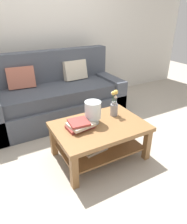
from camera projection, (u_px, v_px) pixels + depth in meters
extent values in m
plane|color=#ADA393|center=(89.00, 142.00, 2.82)|extent=(10.00, 10.00, 0.00)
cube|color=beige|center=(44.00, 29.00, 3.51)|extent=(6.40, 0.12, 2.70)
cube|color=#474C56|center=(58.00, 108.00, 3.36)|extent=(2.11, 0.90, 0.36)
cube|color=#40444E|center=(58.00, 93.00, 3.22)|extent=(1.87, 0.74, 0.20)
cube|color=#474C56|center=(49.00, 72.00, 3.40)|extent=(2.11, 0.20, 0.70)
cube|color=#474C56|center=(107.00, 92.00, 3.72)|extent=(0.20, 0.90, 0.60)
cube|color=#B26651|center=(21.00, 78.00, 3.08)|extent=(0.42, 0.23, 0.34)
cube|color=beige|center=(75.00, 70.00, 3.47)|extent=(0.41, 0.21, 0.34)
cube|color=olive|center=(100.00, 127.00, 2.36)|extent=(1.06, 0.73, 0.05)
cube|color=olive|center=(74.00, 172.00, 2.02)|extent=(0.07, 0.07, 0.40)
cube|color=olive|center=(147.00, 145.00, 2.42)|extent=(0.07, 0.07, 0.40)
cube|color=olive|center=(53.00, 140.00, 2.50)|extent=(0.07, 0.07, 0.40)
cube|color=olive|center=(117.00, 122.00, 2.91)|extent=(0.07, 0.07, 0.40)
cube|color=olive|center=(99.00, 146.00, 2.49)|extent=(0.94, 0.61, 0.02)
cube|color=beige|center=(94.00, 148.00, 2.41)|extent=(0.30, 0.23, 0.03)
cube|color=#51704C|center=(92.00, 145.00, 2.42)|extent=(0.31, 0.24, 0.03)
cube|color=slate|center=(91.00, 142.00, 2.42)|extent=(0.31, 0.25, 0.04)
cube|color=#993833|center=(80.00, 127.00, 2.28)|extent=(0.31, 0.20, 0.03)
cube|color=beige|center=(81.00, 124.00, 2.26)|extent=(0.30, 0.26, 0.03)
cube|color=#993833|center=(79.00, 122.00, 2.24)|extent=(0.23, 0.24, 0.03)
cylinder|color=silver|center=(93.00, 122.00, 2.40)|extent=(0.14, 0.14, 0.02)
cylinder|color=silver|center=(93.00, 120.00, 2.38)|extent=(0.04, 0.04, 0.05)
cylinder|color=silver|center=(93.00, 110.00, 2.32)|extent=(0.19, 0.19, 0.20)
sphere|color=#2D333D|center=(91.00, 114.00, 2.33)|extent=(0.04, 0.04, 0.04)
sphere|color=#993833|center=(94.00, 112.00, 2.37)|extent=(0.05, 0.05, 0.05)
cylinder|color=gray|center=(114.00, 110.00, 2.54)|extent=(0.09, 0.09, 0.15)
cylinder|color=gray|center=(114.00, 103.00, 2.50)|extent=(0.07, 0.07, 0.03)
cylinder|color=#426638|center=(116.00, 98.00, 2.48)|extent=(0.01, 0.01, 0.11)
sphere|color=gold|center=(116.00, 92.00, 2.45)|extent=(0.06, 0.06, 0.06)
cylinder|color=#426638|center=(113.00, 98.00, 2.50)|extent=(0.01, 0.01, 0.09)
sphere|color=silver|center=(113.00, 93.00, 2.47)|extent=(0.05, 0.05, 0.05)
cylinder|color=#426638|center=(113.00, 98.00, 2.46)|extent=(0.01, 0.01, 0.11)
sphere|color=gold|center=(113.00, 93.00, 2.43)|extent=(0.05, 0.05, 0.05)
cylinder|color=#426638|center=(115.00, 100.00, 2.47)|extent=(0.01, 0.01, 0.06)
sphere|color=silver|center=(116.00, 97.00, 2.45)|extent=(0.04, 0.04, 0.04)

